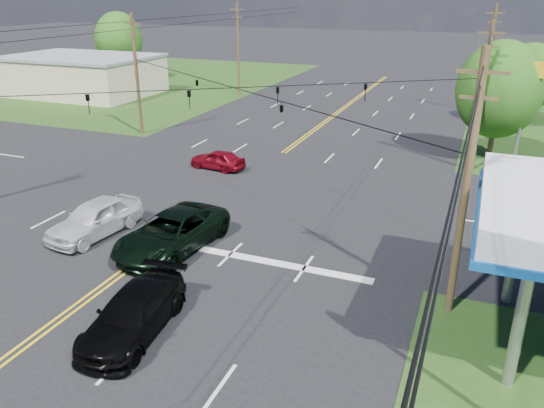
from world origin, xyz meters
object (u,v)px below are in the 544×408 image
at_px(tree_right_a, 499,90).
at_px(pickup_white, 95,218).
at_px(suv_black, 134,314).
at_px(pole_nw, 137,73).
at_px(pole_se, 466,186).
at_px(tree_far_l, 119,40).
at_px(pole_ne, 482,96).
at_px(tree_right_b, 530,77).
at_px(pickup_dkgreen, 172,232).
at_px(retail_nw, 82,76).
at_px(pole_right_far, 489,58).
at_px(pole_left_far, 238,48).

xyz_separation_m(tree_right_a, pickup_white, (-17.50, -20.49, -4.00)).
bearing_deg(pickup_white, suv_black, -35.04).
bearing_deg(tree_right_a, suv_black, -112.55).
bearing_deg(pole_nw, suv_black, -55.74).
bearing_deg(pole_se, tree_far_l, 137.66).
xyz_separation_m(pole_ne, tree_far_l, (-45.00, 23.00, 0.28)).
bearing_deg(pickup_white, tree_right_b, 66.04).
bearing_deg(pickup_dkgreen, pole_ne, 60.46).
relative_size(retail_nw, pole_ne, 1.68).
relative_size(tree_right_a, pickup_white, 1.61).
bearing_deg(pole_ne, suv_black, -113.06).
bearing_deg(pole_nw, pole_right_far, 36.16).
height_order(pole_se, pole_right_far, pole_right_far).
bearing_deg(pole_se, pickup_white, 178.24).
bearing_deg(pole_ne, retail_nw, 163.18).
height_order(pole_nw, pickup_dkgreen, pole_nw).
distance_m(pole_nw, tree_right_b, 33.10).
bearing_deg(pole_nw, tree_right_a, 6.34).
distance_m(tree_right_b, pickup_white, 38.30).
xyz_separation_m(pole_se, pole_nw, (-26.00, 18.00, 0.00)).
bearing_deg(pole_se, retail_nw, 144.21).
bearing_deg(tree_right_b, pole_se, -96.05).
distance_m(tree_right_a, suv_black, 28.98).
relative_size(pole_ne, pickup_dkgreen, 1.53).
height_order(pole_right_far, tree_far_l, pole_right_far).
distance_m(tree_right_a, tree_far_l, 50.16).
bearing_deg(pole_left_far, retail_nw, -160.56).
bearing_deg(pole_nw, tree_right_b, 26.95).
bearing_deg(tree_right_a, tree_right_b, 78.23).
distance_m(pickup_dkgreen, suv_black, 6.38).
xyz_separation_m(tree_right_b, suv_black, (-13.50, -38.49, -3.46)).
bearing_deg(pole_se, pole_right_far, 90.00).
bearing_deg(pole_left_far, pickup_dkgreen, -69.27).
relative_size(tree_right_a, tree_far_l, 0.94).
bearing_deg(tree_right_b, suv_black, -109.33).
height_order(tree_far_l, pickup_white, tree_far_l).
relative_size(pole_nw, pole_ne, 1.00).
relative_size(pole_nw, tree_far_l, 1.09).
distance_m(tree_far_l, pickup_white, 49.71).
bearing_deg(pole_nw, tree_far_l, 129.56).
height_order(pole_ne, pickup_dkgreen, pole_ne).
bearing_deg(tree_far_l, pole_left_far, -11.89).
bearing_deg(pickup_white, pole_ne, 54.32).
bearing_deg(pickup_white, pole_right_far, 73.32).
height_order(tree_right_b, tree_far_l, tree_far_l).
xyz_separation_m(pole_ne, pole_right_far, (0.00, 19.00, 0.25)).
height_order(pole_nw, pole_right_far, pole_right_far).
bearing_deg(suv_black, pole_right_far, 70.69).
height_order(retail_nw, pickup_white, retail_nw).
bearing_deg(suv_black, tree_right_b, 64.61).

